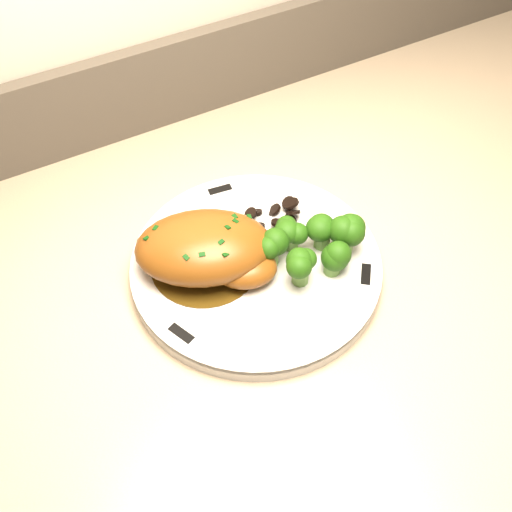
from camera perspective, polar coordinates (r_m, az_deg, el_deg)
plate at (r=0.71m, az=-0.00°, el=-0.98°), size 0.31×0.31×0.02m
rim_accent_0 at (r=0.78m, az=-3.22°, el=5.91°), size 0.03×0.01×0.00m
rim_accent_1 at (r=0.66m, az=-6.66°, el=-6.87°), size 0.02×0.03×0.00m
rim_accent_2 at (r=0.71m, az=9.74°, el=-1.62°), size 0.03×0.03×0.00m
gravy_pool at (r=0.71m, az=-4.55°, el=-0.71°), size 0.12×0.12×0.00m
chicken_breast at (r=0.68m, az=-4.26°, el=0.57°), size 0.17×0.15×0.06m
mushroom_pile at (r=0.74m, az=1.13°, el=2.82°), size 0.09×0.07×0.02m
broccoli_florets at (r=0.69m, az=4.90°, el=0.91°), size 0.11×0.08×0.04m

